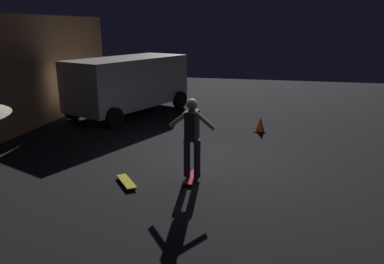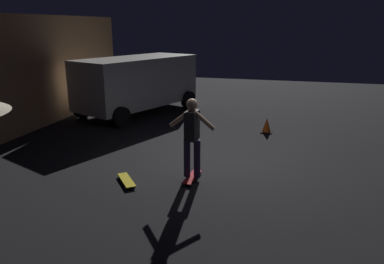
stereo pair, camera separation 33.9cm
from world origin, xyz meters
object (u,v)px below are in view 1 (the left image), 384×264
Objects in this scene: traffic_cone at (260,125)px; parked_van at (129,82)px; skater at (192,133)px; skateboard_spare at (126,182)px; skateboard_ridden at (192,177)px.

parked_van is at bearing 73.39° from traffic_cone.
skater reaches higher than traffic_cone.
traffic_cone is (4.00, -1.26, -0.83)m from skater.
skater is (0.50, -1.27, 0.98)m from skateboard_spare.
parked_van reaches higher than skateboard_spare.
skateboard_spare is 1.59× the size of traffic_cone.
skater reaches higher than skateboard_ridden.
skater is (-5.43, -3.53, -0.12)m from parked_van.
traffic_cone reaches higher than skateboard_ridden.
skater is at bearing 0.00° from skateboard_ridden.
skateboard_spare is 1.68m from skater.
traffic_cone reaches higher than skateboard_spare.
traffic_cone is at bearing -17.50° from skater.
skater is 3.63× the size of traffic_cone.
skateboard_spare is (-0.50, 1.27, 0.00)m from skateboard_ridden.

